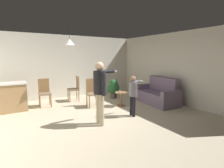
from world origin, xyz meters
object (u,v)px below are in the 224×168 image
Objects in this scene: couch_floral at (157,95)px; spare_remote_on_table at (120,92)px; dining_chair_near_wall at (75,88)px; kitchen_counter at (6,98)px; dining_chair_by_counter at (44,91)px; person_adult at (100,86)px; potted_plant_corner at (113,88)px; person_child at (133,91)px; side_table_by_couch at (121,97)px; dining_chair_centre_back at (92,92)px.

couch_floral reaches higher than spare_remote_on_table.
dining_chair_near_wall is at bearing 125.35° from spare_remote_on_table.
dining_chair_by_counter is at bearing 2.28° from kitchen_counter.
person_adult is 1.66× the size of dining_chair_by_counter.
potted_plant_corner is at bearing -97.74° from dining_chair_near_wall.
kitchen_counter is at bearing 158.85° from spare_remote_on_table.
side_table_by_couch is at bearing 162.61° from person_child.
couch_floral is 1.48m from side_table_by_couch.
person_child is 1.70m from dining_chair_centre_back.
couch_floral is 3.61× the size of side_table_by_couch.
couch_floral is 1.13× the size of person_adult.
dining_chair_by_counter is (-3.80, 1.81, 0.21)m from couch_floral.
spare_remote_on_table is at bearing -21.15° from kitchen_counter.
person_adult reaches higher than side_table_by_couch.
side_table_by_couch is at bearing -21.14° from kitchen_counter.
kitchen_counter is 3.83m from side_table_by_couch.
dining_chair_by_counter is 1.22m from dining_chair_near_wall.
spare_remote_on_table is (-0.04, 0.01, 0.21)m from side_table_by_couch.
couch_floral is 1.88× the size of dining_chair_by_counter.
dining_chair_centre_back is at bearing 150.34° from spare_remote_on_table.
side_table_by_couch is 1.06m from dining_chair_centre_back.
dining_chair_near_wall is at bearing -163.98° from person_child.
dining_chair_near_wall is (-2.59, 1.99, 0.21)m from couch_floral.
couch_floral is at bearing 109.51° from person_child.
side_table_by_couch is 0.52× the size of dining_chair_centre_back.
person_adult is at bearing 114.94° from dining_chair_by_counter.
side_table_by_couch is (3.57, -1.38, -0.15)m from kitchen_counter.
dining_chair_near_wall is (1.21, 0.18, 0.00)m from dining_chair_by_counter.
dining_chair_centre_back reaches higher than potted_plant_corner.
dining_chair_by_counter is (-2.37, 1.43, 0.22)m from side_table_by_couch.
couch_floral is 1.89m from potted_plant_corner.
kitchen_counter reaches higher than spare_remote_on_table.
dining_chair_near_wall is (2.40, 0.23, 0.07)m from kitchen_counter.
side_table_by_couch is 0.52× the size of dining_chair_near_wall.
couch_floral is 3.27m from dining_chair_near_wall.
person_adult is (-2.86, -0.77, 0.70)m from couch_floral.
person_child is (1.15, 0.09, -0.27)m from person_adult.
person_child is at bearing -36.74° from kitchen_counter.
couch_floral is at bearing 167.64° from dining_chair_centre_back.
potted_plant_corner is (0.42, 1.21, 0.12)m from side_table_by_couch.
person_child reaches higher than potted_plant_corner.
side_table_by_couch is at bearing 159.35° from dining_chair_centre_back.
side_table_by_couch is 2.00m from dining_chair_near_wall.
person_adult is at bearing -87.78° from person_child.
couch_floral is 1.53× the size of person_child.
side_table_by_couch is 0.52× the size of dining_chair_by_counter.
dining_chair_centre_back is 1.00m from spare_remote_on_table.
couch_floral reaches higher than side_table_by_couch.
dining_chair_by_counter is at bearing 70.35° from couch_floral.
person_adult is 1.66× the size of dining_chair_centre_back.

